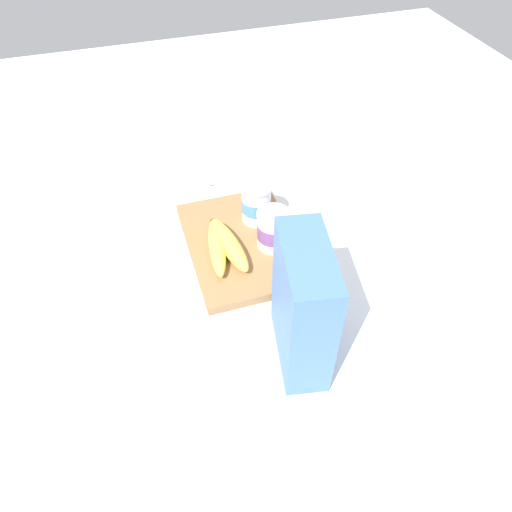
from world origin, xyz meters
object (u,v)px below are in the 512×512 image
object	(u,v)px
yogurt_cup_front	(256,203)
spoon	(219,182)
cutting_board	(242,244)
yogurt_cup_back	(273,229)
cereal_box	(303,307)
banana_bunch	(224,245)

from	to	relation	value
yogurt_cup_front	spoon	distance (m)	0.20
cutting_board	yogurt_cup_back	xyz separation A→B (m)	(0.03, 0.06, 0.05)
cereal_box	banana_bunch	size ratio (longest dim) A/B	1.39
yogurt_cup_front	yogurt_cup_back	bearing A→B (deg)	5.75
spoon	yogurt_cup_back	bearing A→B (deg)	10.70
yogurt_cup_front	banana_bunch	bearing A→B (deg)	-50.47
cereal_box	yogurt_cup_front	world-z (taller)	cereal_box
yogurt_cup_back	banana_bunch	size ratio (longest dim) A/B	0.48
cutting_board	cereal_box	world-z (taller)	cereal_box
spoon	yogurt_cup_front	bearing A→B (deg)	13.12
cutting_board	spoon	bearing A→B (deg)	177.86
cereal_box	cutting_board	bearing A→B (deg)	-165.17
cutting_board	banana_bunch	world-z (taller)	banana_bunch
banana_bunch	yogurt_cup_back	bearing A→B (deg)	84.68
cutting_board	yogurt_cup_front	distance (m)	0.10
cutting_board	banana_bunch	bearing A→B (deg)	-65.79
cereal_box	spoon	size ratio (longest dim) A/B	1.90
yogurt_cup_back	banana_bunch	bearing A→B (deg)	-95.32
cereal_box	banana_bunch	xyz separation A→B (m)	(-0.27, -0.07, -0.09)
cereal_box	yogurt_cup_front	bearing A→B (deg)	-174.33
banana_bunch	cutting_board	bearing A→B (deg)	114.21
cutting_board	cereal_box	xyz separation A→B (m)	(0.29, 0.02, 0.12)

